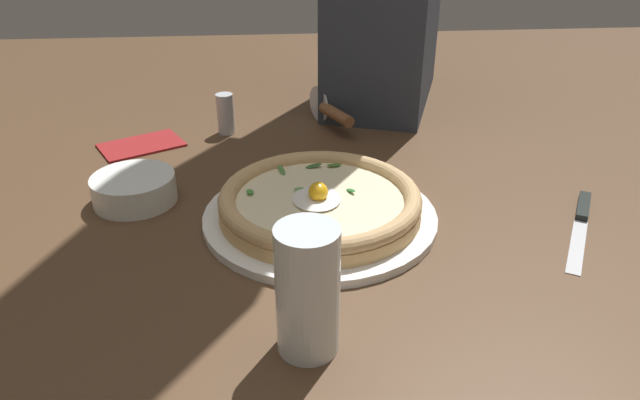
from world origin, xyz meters
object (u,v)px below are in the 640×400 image
Objects in this scene: table_knife at (582,218)px; drinking_glass at (308,299)px; side_bowl at (134,189)px; folded_napkin at (141,144)px; pepper_shaker at (225,114)px; pizza_cutter at (332,112)px; pizza at (320,201)px.

drinking_glass reaches higher than table_knife.
side_bowl reaches higher than folded_napkin.
side_bowl is at bearing 155.52° from pepper_shaker.
side_bowl is at bearing 129.64° from pizza_cutter.
folded_napkin is at bearing 8.15° from side_bowl.
pepper_shaker is (-0.00, 0.20, 0.00)m from pizza_cutter.
pizza_cutter is at bearing -50.36° from side_bowl.
pizza_cutter is 0.49m from table_knife.
table_knife is at bearing -61.17° from drinking_glass.
folded_napkin is at bearing 109.13° from pepper_shaker.
pizza is 2.00× the size of folded_napkin.
pizza_cutter is at bearing -8.10° from drinking_glass.
pepper_shaker is at bearing 10.96° from drinking_glass.
pizza is at bearing 171.49° from pizza_cutter.
side_bowl is 0.21m from folded_napkin.
pizza_cutter reaches higher than pizza.
folded_napkin is 0.16m from pepper_shaker.
side_bowl reaches higher than table_knife.
pizza is 2.01× the size of drinking_glass.
side_bowl is 1.60× the size of pepper_shaker.
pizza_cutter is at bearing 39.88° from table_knife.
pizza is 0.28m from side_bowl.
pizza is 0.37m from pepper_shaker.
pepper_shaker is at bearing -24.48° from side_bowl.
drinking_glass reaches higher than pizza.
pizza is 0.26m from drinking_glass.
pizza_cutter reaches higher than table_knife.
pizza_cutter is 1.01× the size of folded_napkin.
pepper_shaker is at bearing 23.48° from pizza.
side_bowl is at bearing 35.38° from drinking_glass.
pizza is 3.69× the size of pepper_shaker.
drinking_glass reaches higher than side_bowl.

